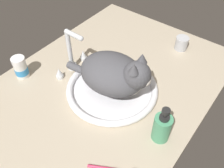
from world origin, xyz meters
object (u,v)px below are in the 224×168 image
object	(u,v)px
sink_basin	(112,89)
soap_pump_bottle	(162,127)
cat	(116,74)
metal_jar	(182,43)
faucet	(71,55)
pill_bottle	(21,68)

from	to	relation	value
sink_basin	soap_pump_bottle	distance (cm)	28.06
sink_basin	cat	world-z (taller)	cat
metal_jar	faucet	bearing A→B (deg)	143.73
soap_pump_bottle	metal_jar	distance (cm)	53.05
cat	pill_bottle	xyz separation A→B (cm)	(-16.94, 38.08, -5.75)
sink_basin	pill_bottle	world-z (taller)	pill_bottle
soap_pump_bottle	sink_basin	bearing A→B (deg)	74.93
sink_basin	cat	xyz separation A→B (cm)	(0.20, -1.84, 9.20)
soap_pump_bottle	metal_jar	world-z (taller)	soap_pump_bottle
soap_pump_bottle	pill_bottle	bearing A→B (deg)	98.62
faucet	cat	bearing A→B (deg)	-89.51
cat	soap_pump_bottle	bearing A→B (deg)	-106.56
faucet	pill_bottle	xyz separation A→B (cm)	(-16.74, 14.30, -3.45)
sink_basin	pill_bottle	size ratio (longest dim) A/B	3.76
soap_pump_bottle	pill_bottle	distance (cm)	63.70
soap_pump_bottle	faucet	bearing A→B (deg)	81.59
faucet	sink_basin	bearing A→B (deg)	-90.00
faucet	metal_jar	world-z (taller)	faucet
faucet	metal_jar	bearing A→B (deg)	-36.27
cat	soap_pump_bottle	xyz separation A→B (cm)	(-7.40, -24.89, -4.58)
sink_basin	soap_pump_bottle	bearing A→B (deg)	-105.07
cat	metal_jar	distance (cm)	44.01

